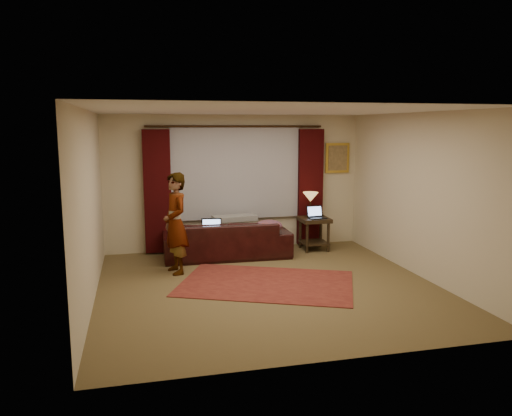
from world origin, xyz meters
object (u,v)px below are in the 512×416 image
Objects in this scene: laptop_table at (317,212)px; person at (176,223)px; tiffany_lamp at (310,205)px; sofa at (227,232)px; laptop_sofa at (211,227)px; end_table at (314,234)px.

person is at bearing -169.83° from laptop_table.
tiffany_lamp reaches higher than laptop_table.
laptop_table is (0.07, -0.20, -0.12)m from tiffany_lamp.
sofa reaches higher than laptop_sofa.
person reaches higher than tiffany_lamp.
end_table is 2.92m from person.
tiffany_lamp reaches higher than sofa.
person reaches higher than end_table.
person reaches higher than laptop_sofa.
tiffany_lamp reaches higher than end_table.
laptop_table is at bearing 91.26° from person.
laptop_sofa is at bearing 177.60° from laptop_table.
tiffany_lamp is at bearing 95.41° from person.
tiffany_lamp is (2.00, 0.35, 0.28)m from laptop_sofa.
sofa is at bearing -171.97° from tiffany_lamp.
tiffany_lamp is at bearing 19.52° from laptop_sofa.
tiffany_lamp is (1.69, 0.24, 0.41)m from sofa.
end_table is 1.81× the size of laptop_table.
laptop_table is 0.21× the size of person.
person is at bearing -125.65° from laptop_sofa.
tiffany_lamp is 0.24m from laptop_table.
end_table is 0.45m from laptop_table.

